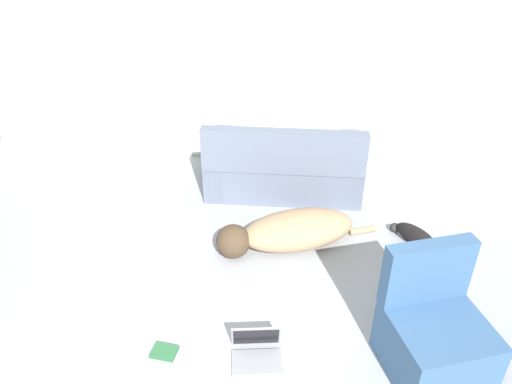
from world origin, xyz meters
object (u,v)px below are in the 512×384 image
Objects in this scene: cat at (415,236)px; book_green at (164,352)px; couch at (284,168)px; side_chair at (434,334)px; dog at (289,231)px; laptop_open at (256,347)px.

cat is 2.63× the size of book_green.
couch is 1.89× the size of side_chair.
dog reaches higher than book_green.
dog is at bearing 74.09° from laptop_open.
dog is 1.29m from laptop_open.
cat is at bearing 38.88° from laptop_open.
side_chair is (1.09, -1.18, 0.13)m from dog.
cat is 0.55× the size of side_chair.
cat is at bearing 166.40° from dog.
couch is 2.29m from laptop_open.
laptop_open is at bearing 8.84° from book_green.
cat is (1.15, 0.23, -0.08)m from dog.
laptop_open is at bearing 162.51° from side_chair.
couch is 2.47m from book_green.
couch reaches higher than book_green.
couch is at bearing 80.13° from laptop_open.
dog reaches higher than cat.
couch is at bearing -105.14° from dog.
cat is at bearing 145.26° from couch.
laptop_open is at bearing 61.13° from dog.
side_chair is at bearing 6.57° from book_green.
cat reaches higher than book_green.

